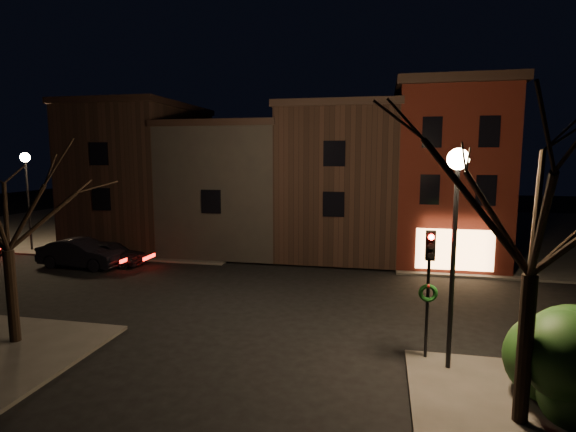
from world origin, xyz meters
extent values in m
plane|color=black|center=(0.00, 0.00, 0.00)|extent=(120.00, 120.00, 0.00)
cube|color=#2D2B28|center=(-20.00, 20.00, 0.06)|extent=(30.00, 30.00, 0.12)
cube|color=#49140D|center=(8.00, 9.50, 5.12)|extent=(6.00, 8.00, 10.00)
cube|color=black|center=(8.00, 9.50, 10.37)|extent=(6.50, 8.50, 0.50)
cube|color=#EFAD6B|center=(8.00, 5.45, 1.42)|extent=(4.00, 0.12, 2.20)
cube|color=black|center=(1.50, 10.50, 4.62)|extent=(7.00, 10.00, 9.00)
cube|color=black|center=(1.50, 10.50, 9.32)|extent=(7.30, 10.30, 0.40)
cube|color=black|center=(-5.75, 10.50, 4.12)|extent=(7.50, 10.00, 8.00)
cube|color=black|center=(-5.75, 10.50, 8.32)|extent=(7.80, 10.30, 0.40)
cube|color=black|center=(-13.00, 10.50, 4.87)|extent=(7.00, 10.00, 9.50)
cube|color=black|center=(-13.00, 10.50, 9.82)|extent=(7.30, 10.30, 0.40)
cylinder|color=black|center=(6.20, -6.00, 3.12)|extent=(0.14, 0.14, 6.00)
sphere|color=#FFD18C|center=(6.20, -6.00, 6.30)|extent=(0.60, 0.60, 0.60)
cylinder|color=black|center=(-19.00, 6.20, 3.12)|extent=(0.14, 0.14, 6.00)
sphere|color=#FFD18C|center=(-19.00, 6.20, 6.30)|extent=(0.60, 0.60, 0.60)
cylinder|color=black|center=(5.60, -5.40, 2.12)|extent=(0.10, 0.10, 4.00)
cube|color=black|center=(5.60, -5.58, 3.72)|extent=(0.28, 0.22, 0.90)
cylinder|color=#FF0C07|center=(5.60, -5.70, 4.00)|extent=(0.18, 0.06, 0.18)
cylinder|color=black|center=(5.60, -5.70, 3.72)|extent=(0.18, 0.06, 0.18)
cylinder|color=black|center=(5.60, -5.70, 3.44)|extent=(0.18, 0.06, 0.18)
torus|color=#0C380F|center=(5.60, -5.49, 2.22)|extent=(0.58, 0.14, 0.58)
sphere|color=#990C0C|center=(5.60, -5.51, 2.44)|extent=(0.12, 0.12, 0.12)
cylinder|color=black|center=(7.50, -8.50, 1.90)|extent=(0.36, 0.36, 3.57)
cylinder|color=black|center=(-8.00, -7.00, 1.69)|extent=(0.36, 0.36, 3.15)
imported|color=black|center=(-11.45, 3.75, 0.72)|extent=(4.29, 1.87, 1.44)
imported|color=black|center=(-12.74, 2.92, 0.82)|extent=(5.07, 2.01, 1.64)
camera|label=1|loc=(4.14, -19.40, 6.38)|focal=28.00mm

